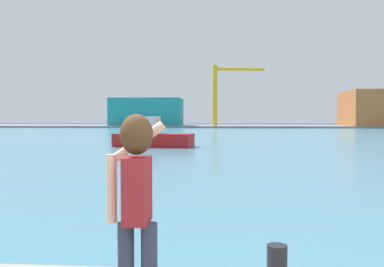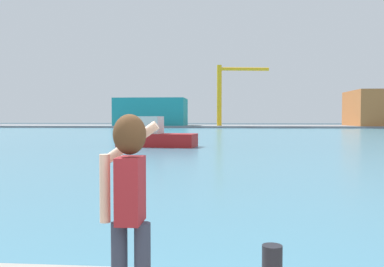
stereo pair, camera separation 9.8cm
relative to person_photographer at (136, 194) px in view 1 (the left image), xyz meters
name	(u,v)px [view 1 (the left image)]	position (x,y,z in m)	size (l,w,h in m)	color
ground_plane	(223,135)	(0.67, 49.20, -1.52)	(220.00, 220.00, 0.00)	#334751
harbor_water	(223,134)	(0.67, 51.20, -1.51)	(140.00, 100.00, 0.02)	teal
far_shore_dock	(223,126)	(0.67, 91.20, -1.31)	(140.00, 20.00, 0.42)	gray
person_photographer	(136,194)	(0.00, 0.00, 0.00)	(0.52, 0.55, 1.74)	#2D3342
harbor_bollard	(277,267)	(1.27, 0.73, -0.85)	(0.20, 0.20, 0.43)	black
boat_moored	(151,136)	(-4.57, 27.11, -0.73)	(5.95, 2.95, 2.23)	#B21919
warehouse_left	(147,112)	(-16.10, 88.39, 1.87)	(15.21, 9.67, 5.94)	teal
warehouse_right	(373,108)	(32.39, 88.37, 2.60)	(11.40, 13.70, 7.38)	#B26633
port_crane	(222,88)	(0.42, 85.65, 6.88)	(10.92, 2.37, 12.75)	yellow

